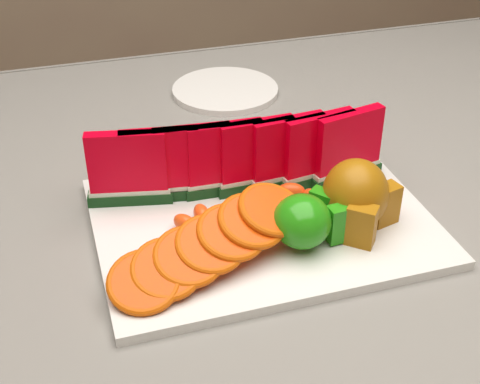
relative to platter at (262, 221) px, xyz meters
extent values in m
cube|color=#522E1B|center=(-0.06, 0.07, -0.03)|extent=(1.40, 0.90, 0.03)
cube|color=#522E1B|center=(0.58, 0.46, -0.40)|extent=(0.06, 0.06, 0.72)
cube|color=slate|center=(-0.06, 0.07, -0.01)|extent=(1.52, 1.02, 0.01)
cube|color=slate|center=(-0.06, 0.58, -0.10)|extent=(1.52, 0.01, 0.20)
cube|color=silver|center=(0.00, 0.00, 0.00)|extent=(0.40, 0.30, 0.01)
ellipsoid|color=#138511|center=(0.02, -0.07, 0.04)|extent=(0.09, 0.09, 0.06)
cube|color=#138511|center=(0.07, -0.07, 0.03)|extent=(0.03, 0.02, 0.05)
cube|color=beige|center=(0.08, -0.07, 0.03)|extent=(0.03, 0.01, 0.04)
cube|color=#138511|center=(0.06, -0.04, 0.03)|extent=(0.03, 0.03, 0.05)
cube|color=beige|center=(0.07, -0.04, 0.03)|extent=(0.02, 0.02, 0.04)
ellipsoid|color=#A36016|center=(0.10, -0.04, 0.05)|extent=(0.10, 0.10, 0.09)
cube|color=#A36016|center=(0.09, -0.08, 0.03)|extent=(0.04, 0.04, 0.05)
cube|color=#A36016|center=(0.14, -0.05, 0.03)|extent=(0.04, 0.03, 0.05)
cylinder|color=silver|center=(0.06, 0.38, 0.00)|extent=(0.24, 0.24, 0.01)
cube|color=#0A3809|center=(-0.15, 0.08, 0.01)|extent=(0.11, 0.04, 0.01)
cube|color=silver|center=(-0.15, 0.08, 0.02)|extent=(0.10, 0.04, 0.01)
cube|color=red|center=(-0.15, 0.08, 0.07)|extent=(0.10, 0.04, 0.08)
cube|color=#0A3809|center=(-0.11, 0.08, 0.01)|extent=(0.11, 0.04, 0.01)
cube|color=silver|center=(-0.11, 0.08, 0.02)|extent=(0.10, 0.03, 0.01)
cube|color=red|center=(-0.11, 0.08, 0.07)|extent=(0.10, 0.03, 0.08)
cube|color=#0A3809|center=(-0.07, 0.07, 0.01)|extent=(0.11, 0.03, 0.01)
cube|color=silver|center=(-0.07, 0.07, 0.02)|extent=(0.10, 0.03, 0.01)
cube|color=red|center=(-0.07, 0.07, 0.07)|extent=(0.10, 0.02, 0.08)
cube|color=#0A3809|center=(-0.03, 0.07, 0.01)|extent=(0.11, 0.02, 0.01)
cube|color=silver|center=(-0.03, 0.07, 0.02)|extent=(0.10, 0.02, 0.01)
cube|color=red|center=(-0.03, 0.07, 0.07)|extent=(0.10, 0.02, 0.08)
cube|color=#0A3809|center=(0.01, 0.06, 0.01)|extent=(0.11, 0.02, 0.01)
cube|color=silver|center=(0.01, 0.06, 0.02)|extent=(0.10, 0.02, 0.01)
cube|color=red|center=(0.01, 0.06, 0.07)|extent=(0.10, 0.02, 0.08)
cube|color=#0A3809|center=(0.05, 0.06, 0.01)|extent=(0.11, 0.03, 0.01)
cube|color=silver|center=(0.05, 0.06, 0.02)|extent=(0.10, 0.03, 0.01)
cube|color=red|center=(0.05, 0.06, 0.07)|extent=(0.10, 0.02, 0.08)
cube|color=#0A3809|center=(0.09, 0.05, 0.01)|extent=(0.11, 0.04, 0.01)
cube|color=silver|center=(0.09, 0.05, 0.02)|extent=(0.10, 0.03, 0.01)
cube|color=red|center=(0.09, 0.05, 0.07)|extent=(0.10, 0.03, 0.08)
cube|color=#0A3809|center=(0.13, 0.05, 0.01)|extent=(0.11, 0.04, 0.01)
cube|color=silver|center=(0.13, 0.05, 0.02)|extent=(0.10, 0.04, 0.01)
cube|color=red|center=(0.13, 0.05, 0.07)|extent=(0.10, 0.04, 0.08)
cylinder|color=#FA2F0F|center=(-0.16, -0.09, 0.02)|extent=(0.08, 0.08, 0.03)
torus|color=#B1330D|center=(-0.16, -0.09, 0.02)|extent=(0.09, 0.09, 0.04)
cylinder|color=#FA2F0F|center=(-0.13, -0.09, 0.03)|extent=(0.08, 0.07, 0.03)
torus|color=#B1330D|center=(-0.13, -0.09, 0.03)|extent=(0.09, 0.08, 0.04)
cylinder|color=#FA2F0F|center=(-0.11, -0.08, 0.03)|extent=(0.07, 0.07, 0.03)
torus|color=#B1330D|center=(-0.11, -0.08, 0.03)|extent=(0.08, 0.08, 0.04)
cylinder|color=#FA2F0F|center=(-0.08, -0.07, 0.04)|extent=(0.08, 0.08, 0.03)
torus|color=#B1330D|center=(-0.08, -0.07, 0.04)|extent=(0.09, 0.09, 0.04)
cylinder|color=#FA2F0F|center=(-0.06, -0.06, 0.04)|extent=(0.09, 0.09, 0.03)
torus|color=#B1330D|center=(-0.06, -0.06, 0.04)|extent=(0.10, 0.10, 0.04)
cylinder|color=#FA2F0F|center=(-0.03, -0.05, 0.04)|extent=(0.09, 0.09, 0.03)
torus|color=#B1330D|center=(-0.03, -0.05, 0.04)|extent=(0.10, 0.10, 0.04)
cylinder|color=#FA2F0F|center=(0.00, -0.05, 0.05)|extent=(0.09, 0.09, 0.03)
torus|color=#B1330D|center=(0.00, -0.05, 0.05)|extent=(0.11, 0.11, 0.04)
cylinder|color=#FA2F0F|center=(-0.11, 0.13, 0.02)|extent=(0.08, 0.08, 0.03)
torus|color=#B1330D|center=(-0.11, 0.13, 0.02)|extent=(0.09, 0.09, 0.03)
cylinder|color=#FA2F0F|center=(-0.06, 0.13, 0.02)|extent=(0.09, 0.09, 0.03)
torus|color=#B1330D|center=(-0.06, 0.13, 0.02)|extent=(0.10, 0.10, 0.03)
cylinder|color=#FA2F0F|center=(-0.02, 0.13, 0.03)|extent=(0.09, 0.09, 0.03)
torus|color=#B1330D|center=(-0.02, 0.13, 0.03)|extent=(0.11, 0.11, 0.03)
cylinder|color=#FA2F0F|center=(0.03, 0.13, 0.03)|extent=(0.10, 0.10, 0.03)
torus|color=#B1330D|center=(0.03, 0.13, 0.03)|extent=(0.11, 0.11, 0.03)
ellipsoid|color=#E0501B|center=(-0.10, 0.00, 0.02)|extent=(0.03, 0.04, 0.02)
ellipsoid|color=#E0501B|center=(-0.07, 0.01, 0.02)|extent=(0.02, 0.04, 0.02)
ellipsoid|color=#E0501B|center=(-0.05, 0.00, 0.02)|extent=(0.04, 0.04, 0.02)
ellipsoid|color=#E0501B|center=(-0.02, -0.01, 0.02)|extent=(0.04, 0.03, 0.02)
ellipsoid|color=#E0501B|center=(0.00, 0.03, 0.02)|extent=(0.04, 0.02, 0.02)
ellipsoid|color=#E0501B|center=(0.02, 0.01, 0.02)|extent=(0.04, 0.03, 0.02)
ellipsoid|color=#E0501B|center=(0.05, 0.03, 0.02)|extent=(0.04, 0.03, 0.02)
ellipsoid|color=#E0501B|center=(0.07, 0.00, 0.02)|extent=(0.03, 0.04, 0.02)
camera|label=1|loc=(-0.22, -0.62, 0.48)|focal=50.00mm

